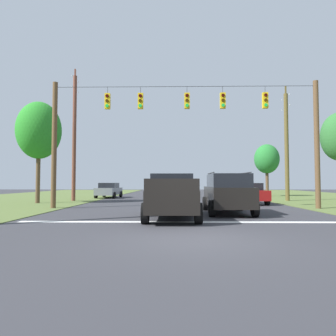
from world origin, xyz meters
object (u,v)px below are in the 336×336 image
(tree_roadside_right, at_px, (267,159))
(tree_roadside_left, at_px, (39,131))
(distant_car_far_parked, at_px, (247,193))
(distant_car_crossing_white, at_px, (234,190))
(overhead_signal_span, at_px, (185,135))
(utility_pole_near_left, at_px, (74,135))
(distant_car_oncoming, at_px, (109,190))
(utility_pole_mid_right, at_px, (287,144))
(suv_black, at_px, (227,192))
(pickup_truck, at_px, (172,196))

(tree_roadside_right, relative_size, tree_roadside_left, 0.77)
(distant_car_far_parked, distance_m, tree_roadside_right, 13.62)
(distant_car_crossing_white, height_order, tree_roadside_left, tree_roadside_left)
(overhead_signal_span, bearing_deg, utility_pole_near_left, 141.13)
(tree_roadside_right, bearing_deg, distant_car_crossing_white, -157.26)
(distant_car_crossing_white, distance_m, distant_car_oncoming, 13.14)
(distant_car_crossing_white, distance_m, utility_pole_mid_right, 8.63)
(utility_pole_mid_right, relative_size, tree_roadside_right, 1.67)
(utility_pole_mid_right, bearing_deg, suv_black, -123.34)
(distant_car_oncoming, bearing_deg, utility_pole_mid_right, -17.58)
(suv_black, bearing_deg, overhead_signal_span, 127.15)
(pickup_truck, distance_m, utility_pole_near_left, 15.40)
(pickup_truck, relative_size, utility_pole_mid_right, 0.55)
(utility_pole_mid_right, distance_m, tree_roadside_left, 19.97)
(distant_car_crossing_white, height_order, utility_pole_near_left, utility_pole_near_left)
(distant_car_oncoming, height_order, utility_pole_near_left, utility_pole_near_left)
(pickup_truck, xyz_separation_m, distant_car_far_parked, (5.45, 8.97, -0.18))
(tree_roadside_right, bearing_deg, overhead_signal_span, -121.06)
(distant_car_crossing_white, bearing_deg, pickup_truck, -108.53)
(distant_car_crossing_white, distance_m, distant_car_far_parked, 10.51)
(distant_car_crossing_white, xyz_separation_m, tree_roadside_right, (4.06, 1.70, 3.39))
(tree_roadside_right, xyz_separation_m, tree_roadside_left, (-20.64, -11.93, 1.27))
(overhead_signal_span, distance_m, distant_car_far_parked, 7.27)
(utility_pole_near_left, bearing_deg, distant_car_far_parked, -12.84)
(distant_car_oncoming, bearing_deg, suv_black, -59.00)
(distant_car_oncoming, distance_m, utility_pole_mid_right, 17.37)
(utility_pole_mid_right, bearing_deg, distant_car_oncoming, 162.42)
(tree_roadside_left, bearing_deg, pickup_truck, -42.44)
(overhead_signal_span, distance_m, utility_pole_mid_right, 11.72)
(distant_car_crossing_white, xyz_separation_m, tree_roadside_left, (-16.58, -10.22, 4.67))
(suv_black, bearing_deg, tree_roadside_right, 67.84)
(overhead_signal_span, xyz_separation_m, distant_car_crossing_white, (5.77, 14.62, -3.65))
(distant_car_crossing_white, relative_size, tree_roadside_left, 0.58)
(pickup_truck, xyz_separation_m, distant_car_crossing_white, (6.51, 19.43, -0.18))
(overhead_signal_span, xyz_separation_m, tree_roadside_left, (-10.80, 4.40, 1.02))
(pickup_truck, height_order, utility_pole_near_left, utility_pole_near_left)
(overhead_signal_span, height_order, utility_pole_mid_right, utility_pole_mid_right)
(suv_black, bearing_deg, distant_car_crossing_white, 77.96)
(utility_pole_mid_right, xyz_separation_m, utility_pole_near_left, (-17.96, -0.32, 0.79))
(suv_black, height_order, distant_car_oncoming, suv_black)
(overhead_signal_span, distance_m, tree_roadside_left, 11.71)
(suv_black, relative_size, utility_pole_mid_right, 0.49)
(pickup_truck, relative_size, utility_pole_near_left, 0.48)
(distant_car_crossing_white, xyz_separation_m, distant_car_far_parked, (-1.06, -10.45, 0.00))
(tree_roadside_left, bearing_deg, utility_pole_mid_right, 9.33)
(overhead_signal_span, xyz_separation_m, suv_black, (2.07, -2.73, -3.38))
(pickup_truck, bearing_deg, utility_pole_mid_right, 52.25)
(pickup_truck, bearing_deg, tree_roadside_right, 63.42)
(utility_pole_near_left, xyz_separation_m, tree_roadside_left, (-1.73, -2.91, -0.11))
(distant_car_far_parked, distance_m, tree_roadside_left, 16.20)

